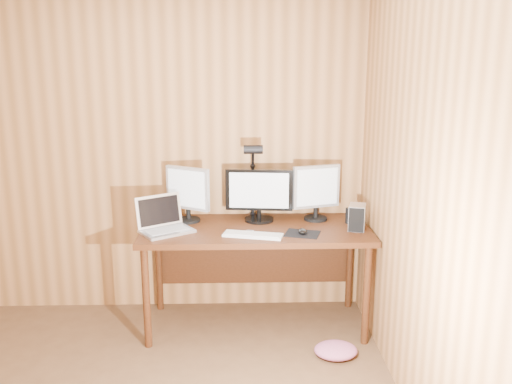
{
  "coord_description": "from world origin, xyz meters",
  "views": [
    {
      "loc": [
        0.82,
        -2.02,
        1.89
      ],
      "look_at": [
        0.93,
        1.58,
        1.02
      ],
      "focal_mm": 38.0,
      "sensor_mm": 36.0,
      "label": 1
    }
  ],
  "objects_px": {
    "monitor_left": "(188,193)",
    "mouse": "(302,231)",
    "desk": "(255,241)",
    "monitor_right": "(316,191)",
    "monitor_center": "(259,195)",
    "laptop": "(163,222)",
    "hard_drive": "(357,217)",
    "phone": "(249,233)",
    "desk_lamp": "(253,170)",
    "keyboard": "(253,235)",
    "speaker": "(349,216)"
  },
  "relations": [
    {
      "from": "monitor_left",
      "to": "mouse",
      "type": "distance_m",
      "value": 0.88
    },
    {
      "from": "desk",
      "to": "monitor_right",
      "type": "distance_m",
      "value": 0.57
    },
    {
      "from": "desk",
      "to": "monitor_left",
      "type": "xyz_separation_m",
      "value": [
        -0.49,
        0.09,
        0.34
      ]
    },
    {
      "from": "desk",
      "to": "monitor_left",
      "type": "height_order",
      "value": "monitor_left"
    },
    {
      "from": "monitor_center",
      "to": "monitor_left",
      "type": "distance_m",
      "value": 0.52
    },
    {
      "from": "desk",
      "to": "monitor_right",
      "type": "height_order",
      "value": "monitor_right"
    },
    {
      "from": "desk",
      "to": "mouse",
      "type": "relative_size",
      "value": 15.58
    },
    {
      "from": "monitor_right",
      "to": "mouse",
      "type": "xyz_separation_m",
      "value": [
        -0.14,
        -0.34,
        -0.2
      ]
    },
    {
      "from": "monitor_center",
      "to": "laptop",
      "type": "distance_m",
      "value": 0.72
    },
    {
      "from": "hard_drive",
      "to": "phone",
      "type": "height_order",
      "value": "hard_drive"
    },
    {
      "from": "monitor_left",
      "to": "phone",
      "type": "relative_size",
      "value": 3.81
    },
    {
      "from": "hard_drive",
      "to": "mouse",
      "type": "bearing_deg",
      "value": -150.46
    },
    {
      "from": "desk",
      "to": "monitor_left",
      "type": "distance_m",
      "value": 0.6
    },
    {
      "from": "desk",
      "to": "hard_drive",
      "type": "xyz_separation_m",
      "value": [
        0.7,
        -0.13,
        0.21
      ]
    },
    {
      "from": "laptop",
      "to": "monitor_left",
      "type": "bearing_deg",
      "value": 22.17
    },
    {
      "from": "hard_drive",
      "to": "desk_lamp",
      "type": "height_order",
      "value": "desk_lamp"
    },
    {
      "from": "phone",
      "to": "hard_drive",
      "type": "bearing_deg",
      "value": 18.79
    },
    {
      "from": "monitor_center",
      "to": "mouse",
      "type": "distance_m",
      "value": 0.46
    },
    {
      "from": "laptop",
      "to": "mouse",
      "type": "relative_size",
      "value": 4.11
    },
    {
      "from": "monitor_right",
      "to": "desk",
      "type": "bearing_deg",
      "value": 176.19
    },
    {
      "from": "monitor_center",
      "to": "mouse",
      "type": "relative_size",
      "value": 4.76
    },
    {
      "from": "laptop",
      "to": "keyboard",
      "type": "relative_size",
      "value": 1.01
    },
    {
      "from": "monitor_left",
      "to": "hard_drive",
      "type": "relative_size",
      "value": 2.22
    },
    {
      "from": "laptop",
      "to": "desk_lamp",
      "type": "bearing_deg",
      "value": -8.6
    },
    {
      "from": "phone",
      "to": "mouse",
      "type": "bearing_deg",
      "value": 10.28
    },
    {
      "from": "mouse",
      "to": "keyboard",
      "type": "bearing_deg",
      "value": -162.16
    },
    {
      "from": "desk",
      "to": "desk_lamp",
      "type": "xyz_separation_m",
      "value": [
        -0.01,
        0.16,
        0.49
      ]
    },
    {
      "from": "keyboard",
      "to": "mouse",
      "type": "height_order",
      "value": "mouse"
    },
    {
      "from": "speaker",
      "to": "desk_lamp",
      "type": "distance_m",
      "value": 0.77
    },
    {
      "from": "keyboard",
      "to": "speaker",
      "type": "relative_size",
      "value": 3.71
    },
    {
      "from": "monitor_center",
      "to": "monitor_left",
      "type": "xyz_separation_m",
      "value": [
        -0.52,
        0.0,
        0.02
      ]
    },
    {
      "from": "desk",
      "to": "monitor_right",
      "type": "xyz_separation_m",
      "value": [
        0.45,
        0.11,
        0.34
      ]
    },
    {
      "from": "monitor_left",
      "to": "mouse",
      "type": "bearing_deg",
      "value": 8.18
    },
    {
      "from": "hard_drive",
      "to": "speaker",
      "type": "relative_size",
      "value": 1.63
    },
    {
      "from": "desk",
      "to": "hard_drive",
      "type": "bearing_deg",
      "value": -10.86
    },
    {
      "from": "keyboard",
      "to": "mouse",
      "type": "relative_size",
      "value": 4.05
    },
    {
      "from": "desk",
      "to": "keyboard",
      "type": "height_order",
      "value": "keyboard"
    },
    {
      "from": "mouse",
      "to": "phone",
      "type": "height_order",
      "value": "mouse"
    },
    {
      "from": "mouse",
      "to": "speaker",
      "type": "distance_m",
      "value": 0.44
    },
    {
      "from": "monitor_right",
      "to": "keyboard",
      "type": "bearing_deg",
      "value": -158.73
    },
    {
      "from": "monitor_center",
      "to": "laptop",
      "type": "xyz_separation_m",
      "value": [
        -0.67,
        -0.22,
        -0.14
      ]
    },
    {
      "from": "monitor_left",
      "to": "mouse",
      "type": "height_order",
      "value": "monitor_left"
    },
    {
      "from": "monitor_right",
      "to": "laptop",
      "type": "height_order",
      "value": "monitor_right"
    },
    {
      "from": "monitor_center",
      "to": "monitor_left",
      "type": "relative_size",
      "value": 1.21
    },
    {
      "from": "speaker",
      "to": "desk_lamp",
      "type": "height_order",
      "value": "desk_lamp"
    },
    {
      "from": "monitor_center",
      "to": "hard_drive",
      "type": "relative_size",
      "value": 2.68
    },
    {
      "from": "monitor_right",
      "to": "hard_drive",
      "type": "height_order",
      "value": "monitor_right"
    },
    {
      "from": "desk",
      "to": "phone",
      "type": "xyz_separation_m",
      "value": [
        -0.05,
        -0.21,
        0.13
      ]
    },
    {
      "from": "keyboard",
      "to": "speaker",
      "type": "bearing_deg",
      "value": 36.15
    },
    {
      "from": "monitor_left",
      "to": "monitor_right",
      "type": "height_order",
      "value": "monitor_right"
    }
  ]
}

